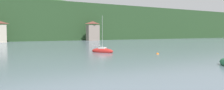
# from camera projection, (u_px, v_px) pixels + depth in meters

# --- Properties ---
(shore_building_central) EXTENTS (6.28, 4.24, 9.97)m
(shore_building_central) POSITION_uv_depth(u_px,v_px,m) (93.00, 31.00, 107.70)
(shore_building_central) COLOR gray
(shore_building_central) RESTS_ON ground_plane
(sailboat_far_2) EXTENTS (4.00, 5.05, 7.98)m
(sailboat_far_2) POSITION_uv_depth(u_px,v_px,m) (102.00, 51.00, 43.61)
(sailboat_far_2) COLOR red
(sailboat_far_2) RESTS_ON ground_plane
(mooring_buoy_near) EXTENTS (0.51, 0.51, 0.51)m
(mooring_buoy_near) POSITION_uv_depth(u_px,v_px,m) (158.00, 54.00, 40.28)
(mooring_buoy_near) COLOR orange
(mooring_buoy_near) RESTS_ON ground_plane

